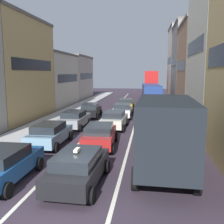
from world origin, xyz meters
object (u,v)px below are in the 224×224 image
(wagon_left_lane_second, at_px, (50,134))
(bus_mid_queue_primary, at_px, (151,92))
(sedan_centre_lane_second, at_px, (100,135))
(sedan_centre_lane_fifth, at_px, (126,104))
(taxi_centre_lane_front, at_px, (78,167))
(wagon_right_lane_far, at_px, (155,113))
(removalist_box_truck, at_px, (165,131))
(coupe_centre_lane_fourth, at_px, (122,110))
(hatchback_centre_lane_third, at_px, (114,119))
(sedan_left_lane_front, at_px, (4,164))
(sedan_left_lane_fourth, at_px, (91,110))
(sedan_right_lane_behind_truck, at_px, (156,126))
(sedan_left_lane_third, at_px, (74,119))
(bus_far_queue_secondary, at_px, (151,82))

(wagon_left_lane_second, height_order, bus_mid_queue_primary, bus_mid_queue_primary)
(sedan_centre_lane_second, height_order, sedan_centre_lane_fifth, same)
(taxi_centre_lane_front, bearing_deg, wagon_left_lane_second, 33.42)
(taxi_centre_lane_front, xyz_separation_m, wagon_right_lane_far, (3.53, 15.22, -0.00))
(removalist_box_truck, height_order, coupe_centre_lane_fourth, removalist_box_truck)
(taxi_centre_lane_front, bearing_deg, removalist_box_truck, -57.17)
(bus_mid_queue_primary, bearing_deg, hatchback_centre_lane_third, 167.35)
(sedan_left_lane_front, distance_m, hatchback_centre_lane_third, 12.00)
(sedan_left_lane_fourth, bearing_deg, sedan_right_lane_behind_truck, -141.85)
(sedan_right_lane_behind_truck, bearing_deg, sedan_left_lane_fourth, 42.06)
(taxi_centre_lane_front, xyz_separation_m, coupe_centre_lane_fourth, (0.14, 16.91, -0.00))
(sedan_centre_lane_second, bearing_deg, wagon_right_lane_far, -24.71)
(sedan_left_lane_third, height_order, coupe_centre_lane_fourth, same)
(sedan_centre_lane_second, xyz_separation_m, sedan_right_lane_behind_truck, (3.65, 3.22, 0.00))
(sedan_left_lane_third, xyz_separation_m, coupe_centre_lane_fourth, (3.57, 5.79, 0.00))
(hatchback_centre_lane_third, xyz_separation_m, sedan_left_lane_fourth, (-3.26, 5.16, 0.00))
(sedan_left_lane_fourth, bearing_deg, taxi_centre_lane_front, -172.14)
(wagon_left_lane_second, relative_size, wagon_right_lane_far, 1.01)
(sedan_left_lane_front, distance_m, wagon_left_lane_second, 5.70)
(wagon_left_lane_second, xyz_separation_m, coupe_centre_lane_fourth, (3.61, 11.30, 0.00))
(sedan_right_lane_behind_truck, xyz_separation_m, wagon_right_lane_far, (0.05, 6.25, 0.00))
(taxi_centre_lane_front, relative_size, hatchback_centre_lane_third, 1.00)
(taxi_centre_lane_front, distance_m, sedan_left_lane_front, 3.29)
(removalist_box_truck, relative_size, coupe_centre_lane_fourth, 1.79)
(wagon_left_lane_second, height_order, sedan_left_lane_third, same)
(sedan_left_lane_front, bearing_deg, hatchback_centre_lane_third, -16.16)
(coupe_centre_lane_fourth, distance_m, sedan_centre_lane_fifth, 5.31)
(bus_far_queue_secondary, bearing_deg, hatchback_centre_lane_third, 173.88)
(coupe_centre_lane_fourth, bearing_deg, sedan_centre_lane_fifth, 0.06)
(removalist_box_truck, distance_m, hatchback_centre_lane_third, 10.00)
(taxi_centre_lane_front, height_order, sedan_left_lane_fourth, taxi_centre_lane_front)
(sedan_left_lane_front, height_order, sedan_left_lane_third, same)
(sedan_centre_lane_fifth, bearing_deg, bus_far_queue_secondary, -9.78)
(taxi_centre_lane_front, relative_size, sedan_centre_lane_fifth, 1.00)
(sedan_centre_lane_second, relative_size, sedan_left_lane_fourth, 1.00)
(sedan_right_lane_behind_truck, distance_m, bus_far_queue_secondary, 35.00)
(removalist_box_truck, bearing_deg, hatchback_centre_lane_third, 23.01)
(taxi_centre_lane_front, xyz_separation_m, hatchback_centre_lane_third, (0.00, 11.45, -0.00))
(hatchback_centre_lane_third, distance_m, bus_far_queue_secondary, 32.69)
(wagon_left_lane_second, bearing_deg, sedan_left_lane_front, -178.95)
(wagon_left_lane_second, relative_size, coupe_centre_lane_fourth, 1.00)
(wagon_left_lane_second, bearing_deg, sedan_right_lane_behind_truck, -65.05)
(wagon_right_lane_far, bearing_deg, coupe_centre_lane_fourth, 63.53)
(removalist_box_truck, distance_m, sedan_left_lane_third, 11.44)
(sedan_centre_lane_second, xyz_separation_m, bus_far_queue_secondary, (3.46, 38.16, 2.03))
(taxi_centre_lane_front, distance_m, sedan_left_lane_fourth, 16.93)
(sedan_left_lane_third, distance_m, bus_far_queue_secondary, 33.53)
(coupe_centre_lane_fourth, xyz_separation_m, sedan_right_lane_behind_truck, (3.34, -7.94, 0.00))
(coupe_centre_lane_fourth, bearing_deg, wagon_left_lane_second, 161.10)
(sedan_centre_lane_second, bearing_deg, taxi_centre_lane_front, 178.39)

